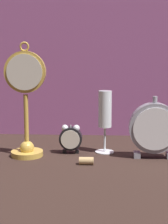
% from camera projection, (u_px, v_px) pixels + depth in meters
% --- Properties ---
extents(ground_plane, '(4.00, 4.00, 0.00)m').
position_uv_depth(ground_plane, '(83.00, 159.00, 1.15)').
color(ground_plane, black).
extents(fabric_backdrop_drape, '(1.46, 0.01, 0.73)m').
position_uv_depth(fabric_backdrop_drape, '(88.00, 40.00, 1.41)').
color(fabric_backdrop_drape, '#8E4C7F').
rests_on(fabric_backdrop_drape, ground_plane).
extents(pocket_watch_on_stand, '(0.13, 0.10, 0.35)m').
position_uv_depth(pocket_watch_on_stand, '(26.00, 107.00, 1.15)').
color(pocket_watch_on_stand, gold).
rests_on(pocket_watch_on_stand, ground_plane).
extents(alarm_clock_twin_bell, '(0.07, 0.03, 0.09)m').
position_uv_depth(alarm_clock_twin_bell, '(71.00, 138.00, 1.20)').
color(alarm_clock_twin_bell, black).
rests_on(alarm_clock_twin_bell, ground_plane).
extents(mantel_clock_silver, '(0.15, 0.04, 0.19)m').
position_uv_depth(mantel_clock_silver, '(154.00, 128.00, 1.14)').
color(mantel_clock_silver, gray).
rests_on(mantel_clock_silver, ground_plane).
extents(champagne_flute, '(0.06, 0.06, 0.20)m').
position_uv_depth(champagne_flute, '(105.00, 114.00, 1.20)').
color(champagne_flute, silver).
rests_on(champagne_flute, ground_plane).
extents(wine_cork, '(0.04, 0.02, 0.02)m').
position_uv_depth(wine_cork, '(86.00, 161.00, 1.09)').
color(wine_cork, tan).
rests_on(wine_cork, ground_plane).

